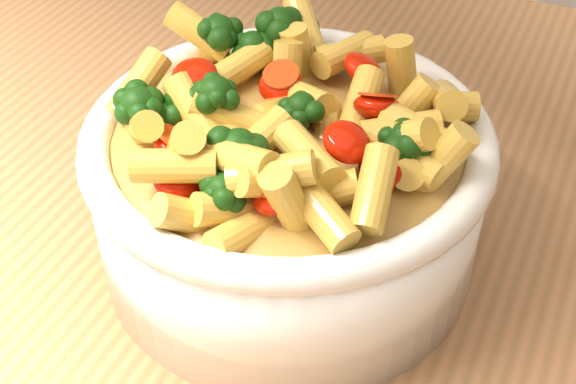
% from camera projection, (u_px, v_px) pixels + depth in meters
% --- Properties ---
extents(table, '(1.20, 0.80, 0.90)m').
position_uv_depth(table, '(438.00, 339.00, 0.64)').
color(table, '#B0754B').
rests_on(table, ground).
extents(serving_bowl, '(0.26, 0.26, 0.11)m').
position_uv_depth(serving_bowl, '(288.00, 190.00, 0.53)').
color(serving_bowl, white).
rests_on(serving_bowl, table).
extents(pasta_salad, '(0.21, 0.21, 0.05)m').
position_uv_depth(pasta_salad, '(288.00, 103.00, 0.48)').
color(pasta_salad, gold).
rests_on(pasta_salad, serving_bowl).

